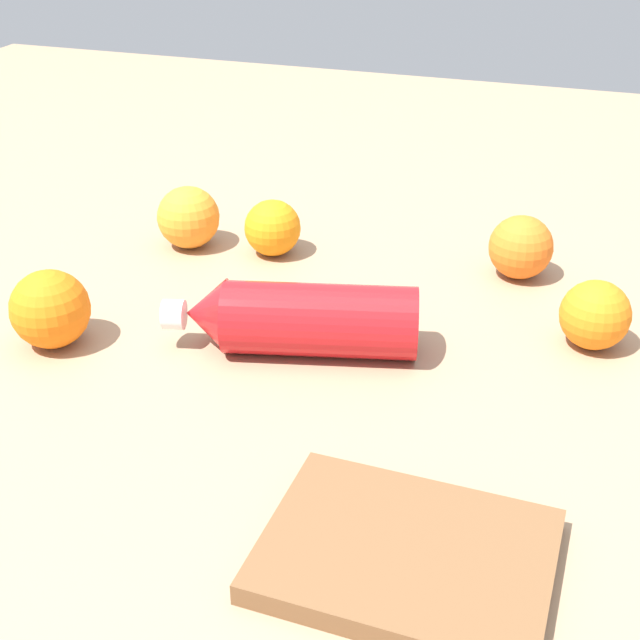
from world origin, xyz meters
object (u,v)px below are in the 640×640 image
Objects in this scene: orange_1 at (595,315)px; water_bottle at (298,319)px; orange_4 at (521,247)px; orange_2 at (273,228)px; orange_3 at (188,217)px; cutting_board at (406,555)px; orange_0 at (50,309)px.

water_bottle is at bearing -159.18° from orange_1.
orange_1 is 0.95× the size of orange_4.
water_bottle is at bearing -127.49° from orange_4.
orange_2 is 0.11m from orange_3.
orange_2 is at bearing 122.80° from cutting_board.
orange_3 reaches higher than orange_1.
orange_3 is (-0.51, 0.09, 0.00)m from orange_1.
orange_0 is 1.08× the size of orange_4.
cutting_board is at bearing -91.47° from orange_4.
orange_1 is 0.91× the size of orange_3.
orange_2 is 0.93× the size of orange_4.
water_bottle is at bearing -62.46° from orange_2.
orange_2 is at bearing 165.05° from orange_1.
orange_0 is 0.54m from orange_4.
orange_2 is (-0.40, 0.11, -0.00)m from orange_1.
orange_2 is (0.13, 0.28, -0.01)m from orange_0.
orange_4 is at bearing 35.95° from orange_0.
orange_1 is 0.38m from cutting_board.
orange_1 reaches higher than cutting_board.
orange_2 is 0.31m from orange_4.
cutting_board is (-0.01, -0.51, -0.03)m from orange_4.
water_bottle is 0.30m from orange_3.
orange_1 is at bearing 75.07° from cutting_board.
orange_2 reaches higher than cutting_board.
orange_3 is 0.38× the size of cutting_board.
orange_4 is 0.37× the size of cutting_board.
orange_0 is at bearing -95.07° from orange_3.
water_bottle is at bearing 15.42° from orange_0.
orange_0 reaches higher than orange_4.
orange_3 reaches higher than water_bottle.
orange_3 is at bearing -173.65° from orange_2.
water_bottle is 0.31m from orange_1.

